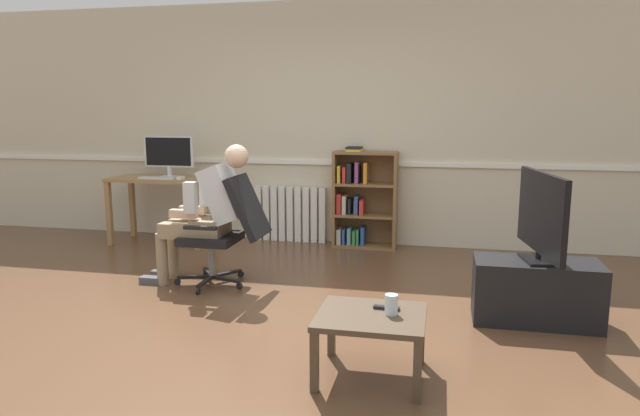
{
  "coord_description": "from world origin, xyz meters",
  "views": [
    {
      "loc": [
        1.14,
        -3.71,
        1.51
      ],
      "look_at": [
        0.15,
        0.85,
        0.7
      ],
      "focal_mm": 31.83,
      "sensor_mm": 36.0,
      "label": 1
    }
  ],
  "objects": [
    {
      "name": "office_chair",
      "position": [
        -0.65,
        0.78,
        0.52
      ],
      "size": [
        0.8,
        0.61,
        0.97
      ],
      "rotation": [
        0.0,
        0.0,
        -1.57
      ],
      "color": "black",
      "rests_on": "ground_plane"
    },
    {
      "name": "back_wall",
      "position": [
        0.0,
        2.65,
        1.35
      ],
      "size": [
        12.0,
        0.13,
        2.7
      ],
      "color": "beige",
      "rests_on": "ground_plane"
    },
    {
      "name": "keyboard",
      "position": [
        -1.95,
        2.01,
        0.77
      ],
      "size": [
        0.41,
        0.12,
        0.02
      ],
      "primitive_type": "cube",
      "color": "silver",
      "rests_on": "computer_desk"
    },
    {
      "name": "person_seated",
      "position": [
        -0.84,
        0.78,
        0.65
      ],
      "size": [
        0.98,
        0.4,
        1.23
      ],
      "rotation": [
        0.0,
        0.0,
        -1.57
      ],
      "color": "#937F60",
      "rests_on": "ground_plane"
    },
    {
      "name": "computer_desk",
      "position": [
        -1.97,
        2.15,
        0.63
      ],
      "size": [
        1.14,
        0.57,
        0.76
      ],
      "color": "#9E7547",
      "rests_on": "ground_plane"
    },
    {
      "name": "spare_remote",
      "position": [
        0.85,
        -0.59,
        0.38
      ],
      "size": [
        0.15,
        0.05,
        0.02
      ],
      "primitive_type": "cube",
      "rotation": [
        0.0,
        0.0,
        4.63
      ],
      "color": "black",
      "rests_on": "coffee_table"
    },
    {
      "name": "coffee_table",
      "position": [
        0.78,
        -0.68,
        0.32
      ],
      "size": [
        0.61,
        0.54,
        0.38
      ],
      "color": "#4C3D2D",
      "rests_on": "ground_plane"
    },
    {
      "name": "bookshelf",
      "position": [
        0.27,
        2.44,
        0.53
      ],
      "size": [
        0.7,
        0.29,
        1.11
      ],
      "color": "brown",
      "rests_on": "ground_plane"
    },
    {
      "name": "drinking_glass",
      "position": [
        0.89,
        -0.66,
        0.43
      ],
      "size": [
        0.07,
        0.07,
        0.12
      ],
      "primitive_type": "cylinder",
      "color": "silver",
      "rests_on": "coffee_table"
    },
    {
      "name": "radiator",
      "position": [
        -0.57,
        2.54,
        0.32
      ],
      "size": [
        0.84,
        0.08,
        0.64
      ],
      "color": "white",
      "rests_on": "ground_plane"
    },
    {
      "name": "computer_mouse",
      "position": [
        -1.68,
        2.03,
        0.77
      ],
      "size": [
        0.06,
        0.1,
        0.03
      ],
      "primitive_type": "cube",
      "color": "white",
      "rests_on": "computer_desk"
    },
    {
      "name": "tv_screen",
      "position": [
        1.83,
        0.43,
        0.78
      ],
      "size": [
        0.25,
        0.93,
        0.63
      ],
      "rotation": [
        0.0,
        0.0,
        1.72
      ],
      "color": "black",
      "rests_on": "tv_stand"
    },
    {
      "name": "tv_stand",
      "position": [
        1.83,
        0.43,
        0.22
      ],
      "size": [
        0.87,
        0.42,
        0.45
      ],
      "color": "black",
      "rests_on": "ground_plane"
    },
    {
      "name": "ground_plane",
      "position": [
        0.0,
        0.0,
        0.0
      ],
      "size": [
        18.0,
        18.0,
        0.0
      ],
      "primitive_type": "plane",
      "color": "brown"
    },
    {
      "name": "imac_monitor",
      "position": [
        -1.91,
        2.23,
        1.03
      ],
      "size": [
        0.59,
        0.14,
        0.46
      ],
      "color": "silver",
      "rests_on": "computer_desk"
    }
  ]
}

